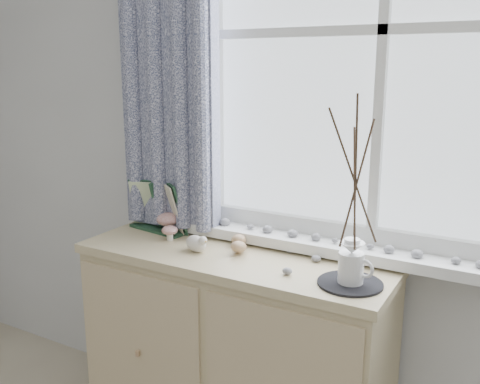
{
  "coord_description": "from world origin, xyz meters",
  "views": [
    {
      "loc": [
        0.8,
        0.12,
        1.53
      ],
      "look_at": [
        -0.1,
        1.7,
        1.1
      ],
      "focal_mm": 40.0,
      "sensor_mm": 36.0,
      "label": 1
    }
  ],
  "objects_px": {
    "twig_pitcher": "(356,176)",
    "toadstool_cluster": "(168,223)",
    "sideboard": "(235,355)",
    "botanical_book": "(154,207)"
  },
  "relations": [
    {
      "from": "botanical_book",
      "to": "twig_pitcher",
      "type": "xyz_separation_m",
      "value": [
        0.89,
        -0.13,
        0.24
      ]
    },
    {
      "from": "twig_pitcher",
      "to": "toadstool_cluster",
      "type": "bearing_deg",
      "value": -176.3
    },
    {
      "from": "twig_pitcher",
      "to": "sideboard",
      "type": "bearing_deg",
      "value": -176.22
    },
    {
      "from": "botanical_book",
      "to": "twig_pitcher",
      "type": "distance_m",
      "value": 0.93
    },
    {
      "from": "toadstool_cluster",
      "to": "twig_pitcher",
      "type": "distance_m",
      "value": 0.88
    },
    {
      "from": "sideboard",
      "to": "twig_pitcher",
      "type": "distance_m",
      "value": 0.91
    },
    {
      "from": "sideboard",
      "to": "botanical_book",
      "type": "relative_size",
      "value": 3.81
    },
    {
      "from": "sideboard",
      "to": "toadstool_cluster",
      "type": "bearing_deg",
      "value": 171.19
    },
    {
      "from": "sideboard",
      "to": "twig_pitcher",
      "type": "bearing_deg",
      "value": -8.62
    },
    {
      "from": "sideboard",
      "to": "toadstool_cluster",
      "type": "relative_size",
      "value": 7.99
    }
  ]
}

